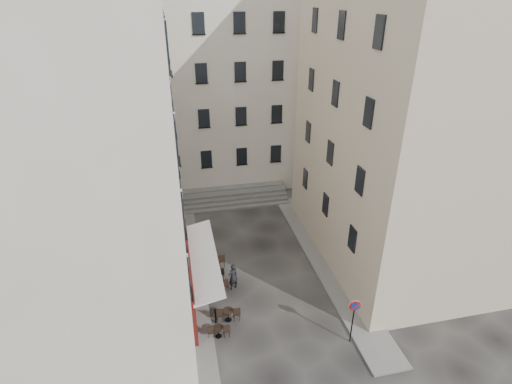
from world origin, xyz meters
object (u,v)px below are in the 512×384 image
object	(u,v)px
bistro_table_a	(218,330)
pedestrian	(233,277)
no_parking_sign	(354,313)
bistro_table_b	(228,314)

from	to	relation	value
bistro_table_a	pedestrian	bearing A→B (deg)	69.01
no_parking_sign	pedestrian	distance (m)	7.49
bistro_table_a	bistro_table_b	bearing A→B (deg)	57.30
no_parking_sign	bistro_table_a	distance (m)	6.92
no_parking_sign	bistro_table_b	size ratio (longest dim) A/B	2.08
no_parking_sign	pedestrian	xyz separation A→B (m)	(-5.16, 5.33, -1.02)
bistro_table_a	bistro_table_b	distance (m)	1.23
pedestrian	bistro_table_b	bearing A→B (deg)	46.59
bistro_table_b	bistro_table_a	bearing A→B (deg)	-122.70
bistro_table_a	bistro_table_b	size ratio (longest dim) A/B	0.90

